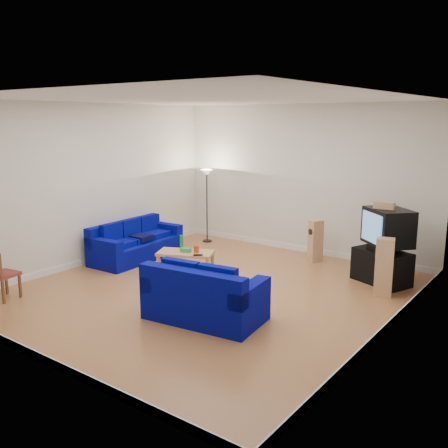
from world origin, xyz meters
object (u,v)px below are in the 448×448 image
Objects in this scene: coffee_table at (186,254)px; tv_stand at (382,267)px; sofa_loveseat at (203,299)px; sofa_three_seat at (135,245)px; television at (388,227)px.

coffee_table is 1.21× the size of tv_stand.
coffee_table is at bearing 129.57° from sofa_loveseat.
sofa_three_seat is at bearing 178.76° from coffee_table.
television reaches higher than sofa_loveseat.
television reaches higher than sofa_three_seat.
tv_stand is (1.51, 3.21, -0.02)m from sofa_loveseat.
sofa_loveseat is 1.51× the size of coffee_table.
sofa_loveseat is (3.21, -1.70, 0.03)m from sofa_three_seat.
tv_stand is at bearing 57.62° from sofa_loveseat.
coffee_table is (1.43, -0.03, 0.04)m from sofa_three_seat.
sofa_loveseat reaches higher than coffee_table.
sofa_loveseat is 1.73× the size of television.
sofa_loveseat reaches higher than sofa_three_seat.
television is at bearing 25.52° from coffee_table.
sofa_three_seat is 4.95m from tv_stand.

